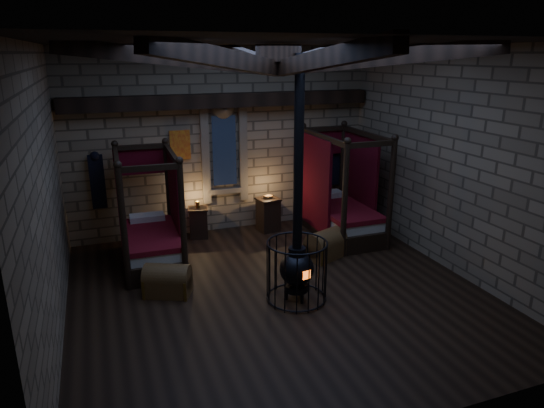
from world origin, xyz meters
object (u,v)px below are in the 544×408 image
object	(u,v)px
bed_right	(340,210)
stove	(297,266)
trunk_right	(326,245)
trunk_left	(168,281)
bed_left	(151,236)

from	to	relation	value
bed_right	stove	size ratio (longest dim) A/B	0.59
trunk_right	bed_right	bearing A→B (deg)	28.18
trunk_left	trunk_right	distance (m)	3.34
bed_left	trunk_left	xyz separation A→B (m)	(0.09, -1.52, -0.30)
bed_right	stove	bearing A→B (deg)	-130.12
trunk_left	stove	distance (m)	2.28
bed_left	trunk_left	size ratio (longest dim) A/B	2.46
bed_left	bed_right	xyz separation A→B (m)	(4.30, 0.08, 0.03)
bed_left	bed_right	bearing A→B (deg)	2.70
bed_right	trunk_right	distance (m)	1.47
bed_left	stove	distance (m)	3.26
bed_left	trunk_left	world-z (taller)	bed_left
trunk_right	stove	distance (m)	1.96
bed_right	trunk_right	world-z (taller)	bed_right
bed_left	trunk_right	xyz separation A→B (m)	(3.39, -1.03, -0.29)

